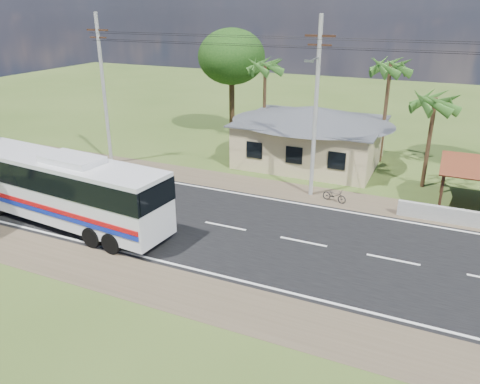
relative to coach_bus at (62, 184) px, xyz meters
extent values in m
plane|color=#354D1B|center=(8.29, 3.30, -2.36)|extent=(120.00, 120.00, 0.00)
cube|color=black|center=(8.29, 3.30, -2.35)|extent=(120.00, 10.00, 0.02)
cube|color=brown|center=(8.29, 9.80, -2.36)|extent=(120.00, 3.00, 0.01)
cube|color=brown|center=(8.29, -3.20, -2.36)|extent=(120.00, 3.00, 0.01)
cube|color=silver|center=(8.29, 8.00, -2.34)|extent=(120.00, 0.15, 0.01)
cube|color=silver|center=(8.29, -1.40, -2.34)|extent=(120.00, 0.15, 0.01)
cube|color=silver|center=(8.29, 3.30, -2.34)|extent=(120.00, 0.15, 0.01)
cube|color=tan|center=(9.29, 16.30, -0.76)|extent=(10.00, 8.00, 3.20)
cube|color=#4C4F54|center=(9.29, 16.30, 0.89)|extent=(10.60, 8.60, 0.10)
pyramid|color=#4C4F54|center=(9.29, 16.30, 2.04)|extent=(12.40, 10.00, 1.20)
cube|color=black|center=(6.29, 12.28, -0.66)|extent=(1.20, 0.08, 1.20)
cube|color=black|center=(9.29, 12.28, -0.66)|extent=(1.20, 0.08, 1.20)
cube|color=black|center=(12.29, 12.28, -0.66)|extent=(1.20, 0.08, 1.20)
cylinder|color=#392214|center=(18.99, 10.00, -1.06)|extent=(0.16, 0.16, 2.60)
cylinder|color=#392214|center=(18.99, 13.60, -1.06)|extent=(0.16, 0.16, 2.60)
cube|color=#9E9E99|center=(20.29, 8.90, -1.91)|extent=(7.00, 0.30, 0.90)
cylinder|color=#9E9E99|center=(-4.71, 9.80, 3.14)|extent=(0.26, 0.26, 11.00)
cube|color=#392214|center=(-4.71, 9.80, 7.44)|extent=(1.80, 0.12, 0.12)
cube|color=#392214|center=(-4.71, 9.80, 6.94)|extent=(1.40, 0.10, 0.10)
cylinder|color=#9E9E99|center=(11.29, 9.80, 3.14)|extent=(0.26, 0.26, 11.00)
cube|color=#392214|center=(11.29, 9.80, 7.44)|extent=(1.80, 0.12, 0.12)
cube|color=#392214|center=(11.29, 9.80, 6.94)|extent=(1.40, 0.10, 0.10)
cylinder|color=gray|center=(11.29, 8.80, 6.24)|extent=(0.08, 2.00, 0.08)
cube|color=gray|center=(11.29, 7.80, 6.24)|extent=(0.50, 0.18, 0.12)
cylinder|color=black|center=(3.29, 9.80, 7.24)|extent=(16.00, 0.02, 0.02)
cylinder|color=black|center=(18.79, 9.80, 7.24)|extent=(15.00, 0.02, 0.02)
cylinder|color=#47301E|center=(17.79, 14.30, 0.64)|extent=(0.28, 0.28, 6.00)
cylinder|color=#47301E|center=(14.29, 18.80, 1.39)|extent=(0.28, 0.28, 7.50)
cylinder|color=#47301E|center=(4.29, 19.30, 1.14)|extent=(0.28, 0.28, 7.00)
cylinder|color=#47301E|center=(0.29, 21.30, 0.61)|extent=(0.50, 0.50, 5.95)
ellipsoid|color=#14330D|center=(0.29, 21.30, 4.79)|extent=(6.00, 6.00, 4.92)
cube|color=silver|center=(-0.01, 0.00, -0.21)|extent=(13.41, 3.91, 3.30)
cube|color=black|center=(-0.01, 0.00, 0.61)|extent=(13.47, 3.98, 1.21)
cube|color=#AA0A0C|center=(-0.13, -1.39, -0.82)|extent=(12.95, 1.19, 0.24)
cube|color=#0D2092|center=(-0.13, -1.39, -1.09)|extent=(12.95, 1.19, 0.24)
cube|color=silver|center=(1.09, -0.09, 1.60)|extent=(3.45, 2.05, 0.33)
cylinder|color=black|center=(-4.28, 1.65, -1.81)|extent=(1.13, 0.48, 1.10)
cylinder|color=black|center=(3.17, -1.55, -1.81)|extent=(1.13, 0.48, 1.10)
cylinder|color=black|center=(3.40, 0.97, -1.81)|extent=(1.13, 0.48, 1.10)
cylinder|color=black|center=(4.49, -1.67, -1.81)|extent=(1.13, 0.48, 1.10)
cylinder|color=black|center=(4.71, 0.86, -1.81)|extent=(1.13, 0.48, 1.10)
imported|color=black|center=(12.96, 9.26, -1.95)|extent=(1.67, 0.92, 0.83)
camera|label=1|loc=(18.60, -17.71, 9.11)|focal=35.00mm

